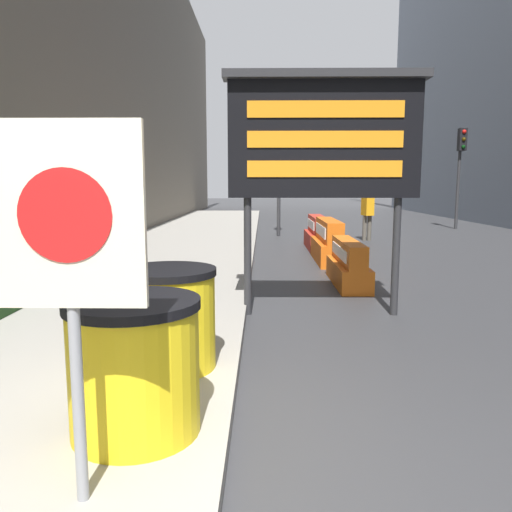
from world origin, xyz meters
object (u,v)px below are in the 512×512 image
(jersey_barrier_red_striped, at_px, (317,234))
(traffic_light_near_curb, at_px, (279,140))
(message_board, at_px, (324,138))
(traffic_cone_near, at_px, (322,231))
(traffic_cone_mid, at_px, (320,227))
(jersey_barrier_orange_near, at_px, (348,265))
(barrel_drum_middle, at_px, (168,318))
(warning_sign, at_px, (68,240))
(traffic_light_far_side, at_px, (461,157))
(jersey_barrier_orange_far, at_px, (329,243))
(barrel_drum_foreground, at_px, (135,366))
(pedestrian_worker, at_px, (368,210))

(jersey_barrier_red_striped, xyz_separation_m, traffic_light_near_curb, (-0.95, 3.22, 2.78))
(message_board, distance_m, jersey_barrier_red_striped, 7.24)
(traffic_cone_near, distance_m, traffic_cone_mid, 0.16)
(jersey_barrier_orange_near, bearing_deg, message_board, -109.02)
(barrel_drum_middle, relative_size, warning_sign, 0.47)
(jersey_barrier_orange_near, height_order, traffic_cone_mid, traffic_cone_mid)
(message_board, bearing_deg, warning_sign, -111.97)
(jersey_barrier_orange_near, bearing_deg, traffic_cone_near, 87.02)
(warning_sign, relative_size, traffic_light_far_side, 0.49)
(jersey_barrier_red_striped, bearing_deg, jersey_barrier_orange_far, -90.00)
(jersey_barrier_red_striped, xyz_separation_m, traffic_light_far_side, (6.07, 6.02, 2.39))
(barrel_drum_middle, relative_size, jersey_barrier_orange_far, 0.40)
(barrel_drum_middle, xyz_separation_m, warning_sign, (-0.09, -1.89, 0.89))
(barrel_drum_foreground, bearing_deg, traffic_cone_near, 78.05)
(barrel_drum_middle, relative_size, traffic_cone_mid, 1.10)
(barrel_drum_foreground, bearing_deg, jersey_barrier_orange_far, 74.18)
(jersey_barrier_orange_near, relative_size, traffic_cone_near, 3.45)
(barrel_drum_middle, distance_m, traffic_light_near_curb, 12.79)
(traffic_cone_mid, height_order, traffic_light_near_curb, traffic_light_near_curb)
(warning_sign, relative_size, jersey_barrier_orange_near, 0.98)
(traffic_cone_near, relative_size, pedestrian_worker, 0.35)
(traffic_light_near_curb, relative_size, pedestrian_worker, 2.73)
(warning_sign, height_order, traffic_light_near_curb, traffic_light_near_curb)
(jersey_barrier_red_striped, distance_m, traffic_light_far_side, 8.88)
(barrel_drum_middle, height_order, traffic_cone_near, barrel_drum_middle)
(traffic_light_far_side, bearing_deg, jersey_barrier_orange_near, -119.04)
(jersey_barrier_orange_near, distance_m, traffic_cone_near, 7.09)
(barrel_drum_foreground, xyz_separation_m, traffic_light_far_side, (8.36, 16.42, 2.20))
(traffic_light_far_side, bearing_deg, jersey_barrier_red_striped, -135.22)
(barrel_drum_middle, height_order, pedestrian_worker, pedestrian_worker)
(traffic_cone_near, bearing_deg, jersey_barrier_red_striped, -99.62)
(message_board, xyz_separation_m, jersey_barrier_orange_far, (0.70, 4.63, -1.89))
(warning_sign, xyz_separation_m, traffic_cone_mid, (2.73, 13.40, -1.07))
(jersey_barrier_orange_near, height_order, traffic_light_near_curb, traffic_light_near_curb)
(barrel_drum_middle, xyz_separation_m, message_board, (1.60, 2.29, 1.73))
(traffic_cone_near, bearing_deg, traffic_light_far_side, 34.00)
(warning_sign, distance_m, traffic_light_near_curb, 14.51)
(traffic_cone_mid, bearing_deg, traffic_light_near_curb, 143.77)
(warning_sign, bearing_deg, traffic_light_far_side, 63.75)
(jersey_barrier_orange_far, distance_m, jersey_barrier_red_striped, 2.31)
(warning_sign, relative_size, traffic_light_near_curb, 0.43)
(barrel_drum_foreground, relative_size, barrel_drum_middle, 1.00)
(warning_sign, bearing_deg, traffic_cone_near, 78.29)
(pedestrian_worker, bearing_deg, warning_sign, -29.70)
(jersey_barrier_orange_near, distance_m, traffic_cone_mid, 7.19)
(warning_sign, relative_size, jersey_barrier_orange_far, 0.86)
(barrel_drum_middle, xyz_separation_m, traffic_light_near_curb, (1.35, 12.45, 2.60))
(jersey_barrier_orange_near, bearing_deg, warning_sign, -111.01)
(barrel_drum_foreground, xyz_separation_m, barrel_drum_middle, (-0.01, 1.16, 0.00))
(jersey_barrier_orange_near, xyz_separation_m, traffic_light_far_side, (6.07, 10.93, 2.44))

